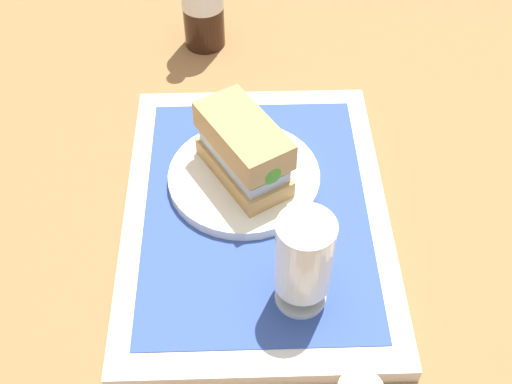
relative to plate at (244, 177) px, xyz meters
name	(u,v)px	position (x,y,z in m)	size (l,w,h in m)	color
ground_plane	(256,219)	(0.04, 0.01, -0.03)	(3.00, 3.00, 0.00)	olive
tray	(256,214)	(0.04, 0.01, -0.02)	(0.44, 0.32, 0.02)	silver
placemat	(256,208)	(0.04, 0.01, -0.01)	(0.38, 0.27, 0.00)	#2D4793
plate	(244,177)	(0.00, 0.00, 0.00)	(0.19, 0.19, 0.01)	silver
sandwich	(245,151)	(0.00, 0.00, 0.05)	(0.14, 0.12, 0.08)	tan
beer_glass	(304,261)	(0.17, 0.06, 0.06)	(0.06, 0.06, 0.12)	silver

